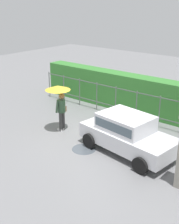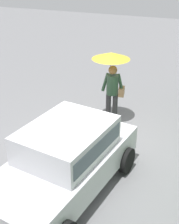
# 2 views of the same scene
# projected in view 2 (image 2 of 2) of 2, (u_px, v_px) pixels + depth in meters

# --- Properties ---
(ground_plane) EXTENTS (40.00, 40.00, 0.00)m
(ground_plane) POSITION_uv_depth(u_px,v_px,m) (92.00, 155.00, 7.67)
(ground_plane) COLOR slate
(car) EXTENTS (3.90, 2.26, 1.48)m
(car) POSITION_uv_depth(u_px,v_px,m) (65.00, 157.00, 6.20)
(car) COLOR silver
(car) RESTS_ON ground
(pedestrian) EXTENTS (1.08, 1.08, 2.07)m
(pedestrian) POSITION_uv_depth(u_px,v_px,m) (112.00, 70.00, 8.67)
(pedestrian) COLOR #333333
(pedestrian) RESTS_ON ground
(puddle_near) EXTENTS (0.95, 0.95, 0.00)m
(puddle_near) POSITION_uv_depth(u_px,v_px,m) (59.00, 147.00, 8.00)
(puddle_near) COLOR #4C545B
(puddle_near) RESTS_ON ground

